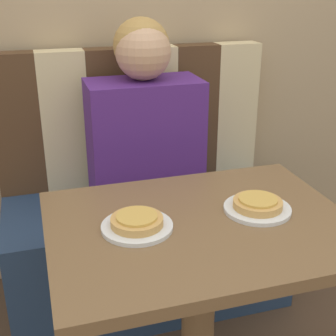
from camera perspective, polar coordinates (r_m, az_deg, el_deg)
name	(u,v)px	position (r m, az deg, el deg)	size (l,w,h in m)	color
booth_seat	(147,247)	(2.06, -2.57, -9.62)	(1.15, 0.54, 0.48)	navy
booth_backrest	(132,116)	(2.04, -4.39, 6.37)	(1.15, 0.10, 0.58)	#4C331E
dining_table	(200,255)	(1.36, 3.91, -10.58)	(0.84, 0.64, 0.70)	brown
person	(144,119)	(1.82, -2.91, 6.04)	(0.44, 0.25, 0.72)	#4C237A
plate_left	(137,227)	(1.27, -3.79, -7.15)	(0.19, 0.19, 0.01)	white
plate_right	(257,209)	(1.38, 10.82, -4.91)	(0.19, 0.19, 0.01)	white
pizza_left	(137,220)	(1.26, -3.81, -6.39)	(0.14, 0.14, 0.03)	tan
pizza_right	(258,203)	(1.37, 10.88, -4.20)	(0.14, 0.14, 0.03)	tan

